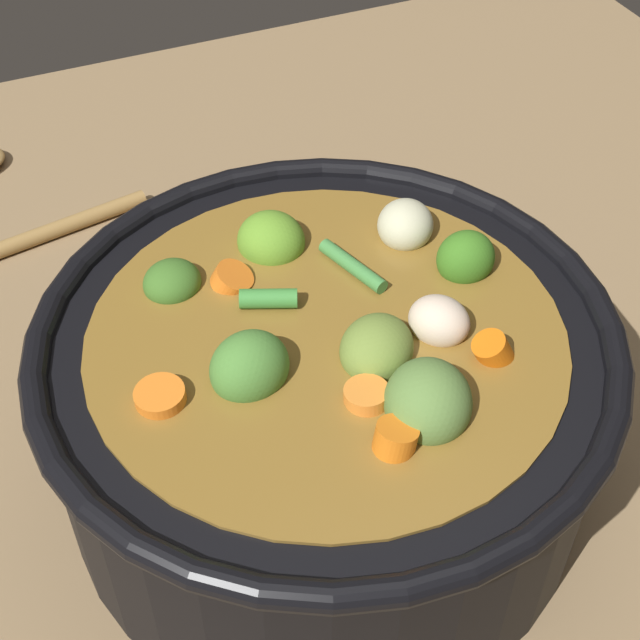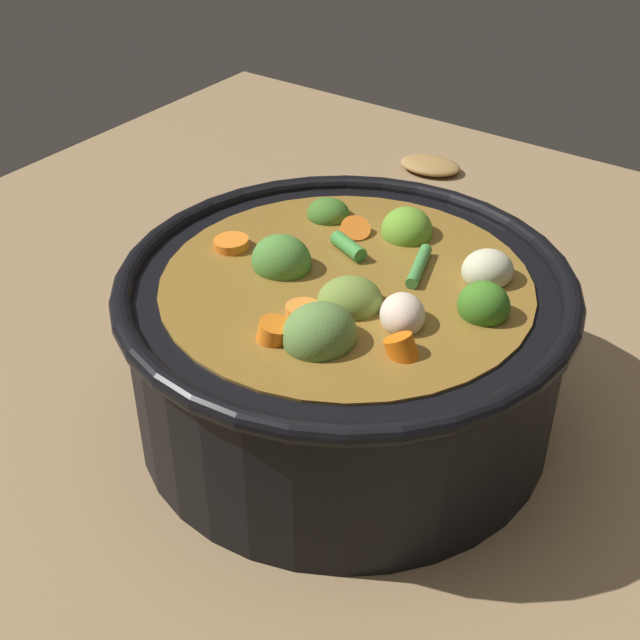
# 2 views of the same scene
# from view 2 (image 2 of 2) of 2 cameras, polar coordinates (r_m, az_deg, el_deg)

# --- Properties ---
(ground_plane) EXTENTS (1.10, 1.10, 0.00)m
(ground_plane) POSITION_cam_2_polar(r_m,az_deg,el_deg) (0.66, 1.55, -6.21)
(ground_plane) COLOR #8C704C
(cooking_pot) EXTENTS (0.32, 0.32, 0.14)m
(cooking_pot) POSITION_cam_2_polar(r_m,az_deg,el_deg) (0.62, 1.66, -1.61)
(cooking_pot) COLOR black
(cooking_pot) RESTS_ON ground_plane
(wooden_spoon) EXTENTS (0.21, 0.18, 0.01)m
(wooden_spoon) POSITION_cam_2_polar(r_m,az_deg,el_deg) (0.98, 6.22, 8.86)
(wooden_spoon) COLOR #A17941
(wooden_spoon) RESTS_ON ground_plane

